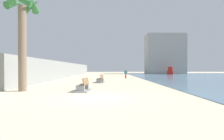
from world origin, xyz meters
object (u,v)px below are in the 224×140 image
(palm_tree, at_px, (22,23))
(bench_near, at_px, (83,88))
(boat_far_right, at_px, (170,72))
(bench_far, at_px, (100,81))
(person_walking, at_px, (126,73))

(palm_tree, bearing_deg, bench_near, -1.07)
(palm_tree, xyz_separation_m, boat_far_right, (23.64, 36.43, -4.22))
(bench_far, bearing_deg, palm_tree, -124.12)
(palm_tree, height_order, boat_far_right, palm_tree)
(bench_far, distance_m, person_walking, 9.54)
(bench_far, bearing_deg, person_walking, 66.37)
(palm_tree, relative_size, bench_far, 3.26)
(boat_far_right, bearing_deg, palm_tree, -122.98)
(bench_near, bearing_deg, boat_far_right, 62.30)
(palm_tree, bearing_deg, person_walking, 61.14)
(bench_far, height_order, person_walking, person_walking)
(bench_near, height_order, person_walking, person_walking)
(palm_tree, height_order, bench_near, palm_tree)
(bench_far, bearing_deg, bench_near, -96.00)
(bench_near, xyz_separation_m, boat_far_right, (19.17, 36.52, 0.57))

